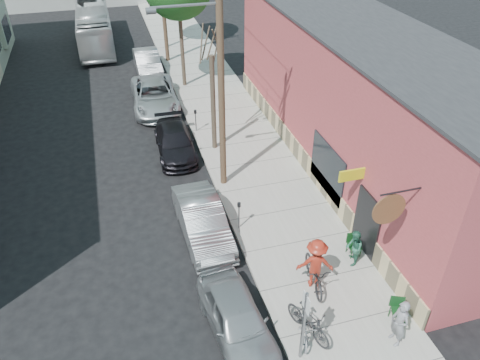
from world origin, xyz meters
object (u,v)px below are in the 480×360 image
object	(u,v)px
car_0	(237,318)
car_4	(148,62)
patio_chair_a	(354,245)
patron_grey	(399,323)
parking_meter_near	(239,211)
bus	(94,26)
sign_post	(304,320)
car_2	(175,142)
cyclist	(316,263)
patron_green	(354,248)
parked_bike_b	(305,327)
patio_chair_b	(399,311)
car_3	(155,96)
tree_bare	(213,104)
parking_meter_far	(196,117)
car_1	(203,221)
utility_pole_near	(220,74)
parked_bike_a	(308,322)

from	to	relation	value
car_0	car_4	world-z (taller)	car_4
patio_chair_a	patron_grey	world-z (taller)	patron_grey
parking_meter_near	bus	size ratio (longest dim) A/B	0.12
sign_post	car_2	bearing A→B (deg)	96.82
patio_chair_a	cyclist	size ratio (longest dim) A/B	0.45
bus	patron_green	bearing A→B (deg)	-73.83
sign_post	patio_chair_a	bearing A→B (deg)	44.54
parked_bike_b	car_4	xyz separation A→B (m)	(-1.98, 23.50, 0.19)
patio_chair_a	patio_chair_b	distance (m)	3.15
parking_meter_near	bus	world-z (taller)	bus
parking_meter_near	car_4	bearing A→B (deg)	94.63
car_3	bus	xyz separation A→B (m)	(-2.99, 12.84, 0.70)
parked_bike_b	patron_grey	bearing A→B (deg)	-1.25
sign_post	tree_bare	distance (m)	12.76
tree_bare	patio_chair_a	xyz separation A→B (m)	(3.16, -9.18, -2.01)
sign_post	car_0	size ratio (longest dim) A/B	0.67
patio_chair_b	parked_bike_b	bearing A→B (deg)	-160.66
tree_bare	car_0	bearing A→B (deg)	-100.07
parked_bike_b	car_3	world-z (taller)	car_3
parking_meter_far	tree_bare	world-z (taller)	tree_bare
parked_bike_b	parking_meter_near	bearing A→B (deg)	114.78
sign_post	patio_chair_a	distance (m)	5.21
parking_meter_far	cyclist	xyz separation A→B (m)	(1.66, -12.12, 0.15)
patio_chair_b	patron_green	world-z (taller)	patron_green
tree_bare	patio_chair_a	bearing A→B (deg)	-71.01
tree_bare	cyclist	distance (m)	10.30
patio_chair_b	patron_grey	bearing A→B (deg)	-102.02
bus	car_3	bearing A→B (deg)	-76.82
car_1	parking_meter_far	bearing A→B (deg)	78.19
utility_pole_near	patron_grey	distance (m)	11.19
cyclist	patio_chair_a	bearing A→B (deg)	-137.06
utility_pole_near	bus	distance (m)	22.70
sign_post	patio_chair_a	xyz separation A→B (m)	(3.61, 3.55, -1.24)
bus	parked_bike_b	bearing A→B (deg)	-80.25
sign_post	bus	world-z (taller)	bus
sign_post	car_3	xyz separation A→B (m)	(-1.82, 18.52, -1.05)
tree_bare	car_1	bearing A→B (deg)	-107.51
parking_meter_near	parked_bike_a	xyz separation A→B (m)	(0.63, -5.54, -0.27)
parked_bike_a	patio_chair_a	bearing A→B (deg)	22.51
parked_bike_b	car_0	xyz separation A→B (m)	(-1.98, 0.80, 0.13)
parking_meter_near	patron_green	xyz separation A→B (m)	(3.43, -3.10, -0.10)
patio_chair_b	bus	distance (m)	32.08
patron_grey	car_1	bearing A→B (deg)	-148.39
parking_meter_near	car_2	world-z (taller)	parking_meter_near
utility_pole_near	patio_chair_b	world-z (taller)	utility_pole_near
parked_bike_b	car_3	size ratio (longest dim) A/B	0.29
patio_chair_b	car_3	world-z (taller)	car_3
patio_chair_b	patron_green	xyz separation A→B (m)	(-0.21, 2.75, 0.29)
parked_bike_a	cyclist	bearing A→B (deg)	41.18
bus	sign_post	bearing A→B (deg)	-81.21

